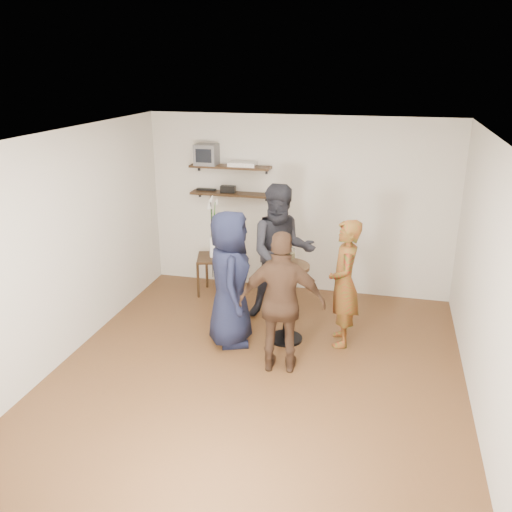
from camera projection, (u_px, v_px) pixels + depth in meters
The scene contains 18 objects.
room at pixel (258, 263), 5.66m from camera, with size 4.58×5.08×2.68m.
shelf_upper at pixel (230, 167), 7.87m from camera, with size 1.20×0.25×0.04m, color black.
shelf_lower at pixel (231, 194), 8.01m from camera, with size 1.20×0.25×0.04m, color black.
crt_monitor at pixel (207, 154), 7.90m from camera, with size 0.32×0.30×0.30m, color #59595B.
dvd_deck at pixel (243, 164), 7.81m from camera, with size 0.40×0.24×0.06m, color silver.
radio at pixel (228, 189), 7.99m from camera, with size 0.22×0.10×0.10m, color black.
power_strip at pixel (206, 189), 8.13m from camera, with size 0.30×0.05×0.03m, color black.
side_table at pixel (215, 263), 8.00m from camera, with size 0.61×0.61×0.59m.
vase_lilies at pixel (214, 237), 7.86m from camera, with size 0.19×0.20×0.95m.
drinks_table at pixel (286, 293), 6.58m from camera, with size 0.55×0.55×1.00m.
wine_glass_fl at pixel (282, 254), 6.40m from camera, with size 0.07×0.07×0.22m.
wine_glass_fr at pixel (292, 254), 6.36m from camera, with size 0.07×0.07×0.22m.
wine_glass_bl at pixel (287, 253), 6.47m from camera, with size 0.07×0.07×0.20m.
wine_glass_br at pixel (290, 253), 6.40m from camera, with size 0.07×0.07×0.22m.
person_plaid at pixel (344, 283), 6.47m from camera, with size 0.57×0.38×1.57m, color #A21612.
person_dark at pixel (282, 253), 7.13m from camera, with size 0.89×0.69×1.83m, color black.
person_navy at pixel (230, 279), 6.47m from camera, with size 0.82×0.53×1.68m, color black.
person_brown at pixel (282, 303), 5.88m from camera, with size 0.95×0.40×1.62m, color #3F291B.
Camera 1 is at (1.26, -5.16, 3.26)m, focal length 38.00 mm.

